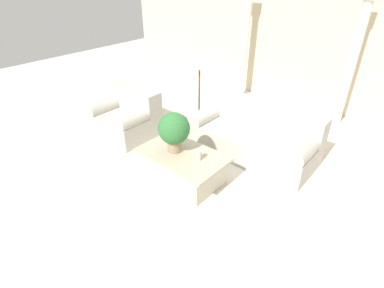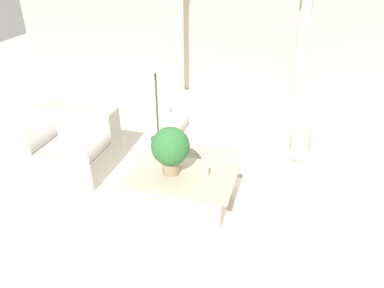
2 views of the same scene
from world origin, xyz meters
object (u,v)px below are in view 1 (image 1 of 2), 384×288
loveseat (127,116)px  coffee_table (182,166)px  sofa_long (254,135)px  floor_lamp (200,66)px  potted_plant (174,130)px

loveseat → coffee_table: bearing=-13.0°
sofa_long → loveseat: same height
loveseat → floor_lamp: size_ratio=0.79×
sofa_long → floor_lamp: size_ratio=1.45×
coffee_table → floor_lamp: size_ratio=0.89×
loveseat → floor_lamp: 1.65m
loveseat → sofa_long: bearing=22.8°
potted_plant → floor_lamp: bearing=116.9°
loveseat → floor_lamp: floor_lamp is taller
potted_plant → floor_lamp: floor_lamp is taller
loveseat → floor_lamp: (0.86, 1.09, 0.88)m
sofa_long → loveseat: size_ratio=1.83×
coffee_table → sofa_long: bearing=72.2°
coffee_table → potted_plant: (-0.14, -0.01, 0.57)m
coffee_table → potted_plant: bearing=-177.4°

